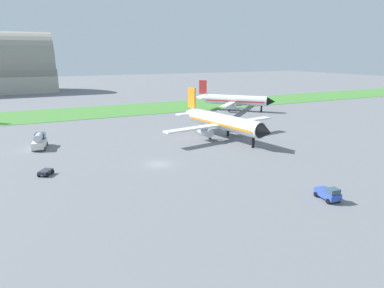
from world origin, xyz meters
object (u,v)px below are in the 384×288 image
Objects in this scene: airplane_midfield_jet at (222,122)px; pushback_tug_by_runway at (328,194)px; baggage_cart_midfield at (46,172)px; airplane_parked_jet_far at (234,100)px; fuel_truck_near_gate at (39,141)px.

pushback_tug_by_runway is at bearing -17.46° from airplane_midfield_jet.
airplane_midfield_jet is 41.45m from baggage_cart_midfield.
airplane_parked_jet_far is 80.22m from baggage_cart_midfield.
baggage_cart_midfield is at bearing -122.42° from pushback_tug_by_runway.
fuel_truck_near_gate is 19.44m from baggage_cart_midfield.
airplane_midfield_jet reaches higher than baggage_cart_midfield.
baggage_cart_midfield is at bearing -169.75° from fuel_truck_near_gate.
airplane_parked_jet_far reaches higher than baggage_cart_midfield.
fuel_truck_near_gate is (-66.36, -25.34, -2.26)m from airplane_parked_jet_far.
pushback_tug_by_runway is at bearing -66.63° from airplane_parked_jet_far.
airplane_midfield_jet is at bearing -79.79° from airplane_parked_jet_far.
pushback_tug_by_runway is (-5.65, -37.89, -3.13)m from airplane_midfield_jet.
baggage_cart_midfield is 44.68m from pushback_tug_by_runway.
airplane_midfield_jet is at bearing -42.52° from baggage_cart_midfield.
airplane_parked_jet_far is at bearing 134.24° from airplane_midfield_jet.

